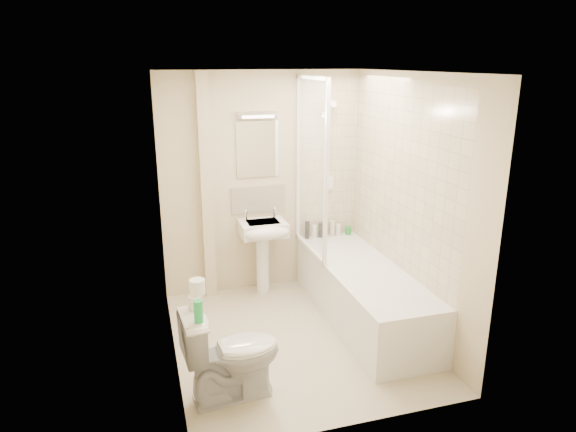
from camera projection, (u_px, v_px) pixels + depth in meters
name	position (u px, v px, depth m)	size (l,w,h in m)	color
floor	(296.00, 338.00, 4.79)	(2.50, 2.50, 0.00)	beige
wall_back	(262.00, 184.00, 5.59)	(2.20, 0.02, 2.40)	beige
wall_left	(167.00, 227.00, 4.15)	(0.02, 2.50, 2.40)	beige
wall_right	(410.00, 206.00, 4.74)	(0.02, 2.50, 2.40)	beige
ceiling	(297.00, 72.00, 4.10)	(2.20, 2.50, 0.02)	white
tile_back	(328.00, 160.00, 5.72)	(0.70, 0.01, 1.75)	beige
tile_right	(401.00, 178.00, 4.84)	(0.01, 2.10, 1.75)	beige
pipe_boxing	(206.00, 189.00, 5.37)	(0.12, 0.12, 2.40)	beige
splashback	(258.00, 199.00, 5.62)	(0.60, 0.01, 0.30)	beige
mirror	(258.00, 149.00, 5.46)	(0.46, 0.01, 0.60)	white
strip_light	(257.00, 114.00, 5.33)	(0.42, 0.07, 0.07)	silver
bathtub	(363.00, 292.00, 5.08)	(0.70, 2.10, 0.55)	white
shower_screen	(311.00, 167.00, 5.21)	(0.04, 0.92, 1.80)	white
shower_fixture	(329.00, 150.00, 5.64)	(0.10, 0.16, 0.99)	white
pedestal_sink	(264.00, 237.00, 5.52)	(0.49, 0.46, 0.95)	white
bottle_black_a	(307.00, 230.00, 5.80)	(0.05, 0.05, 0.20)	black
bottle_white_a	(314.00, 232.00, 5.83)	(0.06, 0.06, 0.15)	white
bottle_black_b	(321.00, 230.00, 5.85)	(0.07, 0.07, 0.17)	black
bottle_blue	(324.00, 231.00, 5.87)	(0.06, 0.06, 0.14)	#121E51
bottle_cream	(332.00, 228.00, 5.89)	(0.06, 0.06, 0.18)	beige
bottle_white_b	(338.00, 230.00, 5.91)	(0.06, 0.06, 0.13)	silver
bottle_green	(348.00, 231.00, 5.95)	(0.07, 0.07, 0.09)	green
toilet	(232.00, 353.00, 3.87)	(0.76, 0.48, 0.74)	white
toilet_roll_lower	(195.00, 302.00, 3.75)	(0.10, 0.10, 0.10)	white
toilet_roll_upper	(197.00, 287.00, 3.76)	(0.12, 0.12, 0.11)	white
green_bottle	(198.00, 311.00, 3.55)	(0.07, 0.07, 0.16)	green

